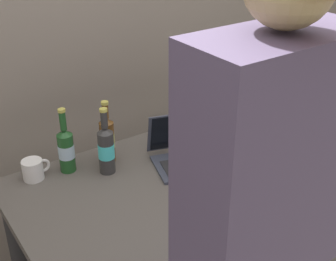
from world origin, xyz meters
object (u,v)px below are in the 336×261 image
(laptop, at_px, (191,150))
(beer_bottle_dark, at_px, (66,149))
(coffee_mug, at_px, (33,169))
(beer_bottle_amber, at_px, (107,138))
(beer_bottle_green, at_px, (106,149))

(laptop, relative_size, beer_bottle_dark, 1.41)
(laptop, distance_m, coffee_mug, 0.66)
(laptop, xyz_separation_m, beer_bottle_dark, (-0.48, 0.22, 0.06))
(beer_bottle_amber, relative_size, coffee_mug, 2.43)
(beer_bottle_dark, distance_m, coffee_mug, 0.15)
(laptop, xyz_separation_m, beer_bottle_amber, (-0.30, 0.19, 0.07))
(laptop, relative_size, beer_bottle_amber, 1.43)
(beer_bottle_dark, height_order, beer_bottle_green, beer_bottle_green)
(coffee_mug, bearing_deg, beer_bottle_amber, -8.38)
(beer_bottle_dark, bearing_deg, beer_bottle_amber, -8.75)
(beer_bottle_amber, bearing_deg, beer_bottle_dark, 171.25)
(beer_bottle_green, bearing_deg, laptop, -18.70)
(beer_bottle_amber, bearing_deg, coffee_mug, 171.62)
(beer_bottle_green, distance_m, coffee_mug, 0.31)
(beer_bottle_green, xyz_separation_m, coffee_mug, (-0.27, 0.12, -0.07))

